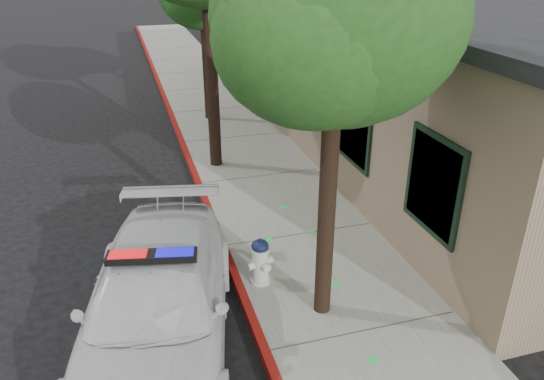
{
  "coord_description": "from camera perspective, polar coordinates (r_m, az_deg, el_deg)",
  "views": [
    {
      "loc": [
        -1.48,
        -5.51,
        5.5
      ],
      "look_at": [
        1.07,
        3.11,
        1.16
      ],
      "focal_mm": 34.19,
      "sensor_mm": 36.0,
      "label": 1
    }
  ],
  "objects": [
    {
      "name": "sidewalk",
      "position": [
        10.55,
        2.93,
        -5.23
      ],
      "size": [
        3.2,
        60.0,
        0.15
      ],
      "primitive_type": "cube",
      "color": "gray",
      "rests_on": "ground"
    },
    {
      "name": "clapboard_building",
      "position": [
        16.99,
        13.02,
        13.66
      ],
      "size": [
        7.3,
        20.89,
        4.24
      ],
      "color": "#958361",
      "rests_on": "ground"
    },
    {
      "name": "street_tree_near",
      "position": [
        6.8,
        7.21,
        17.3
      ],
      "size": [
        3.34,
        3.2,
        5.86
      ],
      "rotation": [
        0.0,
        0.0,
        0.02
      ],
      "color": "black",
      "rests_on": "sidewalk"
    },
    {
      "name": "ground",
      "position": [
        7.93,
        -1.12,
        -18.2
      ],
      "size": [
        120.0,
        120.0,
        0.0
      ],
      "primitive_type": "plane",
      "color": "black",
      "rests_on": "ground"
    },
    {
      "name": "police_car",
      "position": [
        7.88,
        -12.5,
        -12.05
      ],
      "size": [
        3.14,
        5.49,
        1.62
      ],
      "rotation": [
        0.0,
        0.0,
        -0.21
      ],
      "color": "silver",
      "rests_on": "ground"
    },
    {
      "name": "red_curb",
      "position": [
        10.21,
        -5.31,
        -6.45
      ],
      "size": [
        0.14,
        60.0,
        0.16
      ],
      "primitive_type": "cube",
      "color": "#A01A11",
      "rests_on": "ground"
    },
    {
      "name": "fire_hydrant",
      "position": [
        8.92,
        -1.29,
        -7.8
      ],
      "size": [
        0.49,
        0.42,
        0.85
      ],
      "rotation": [
        0.0,
        0.0,
        0.28
      ],
      "color": "silver",
      "rests_on": "sidewalk"
    }
  ]
}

